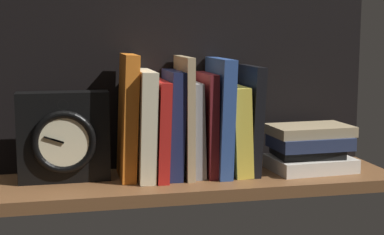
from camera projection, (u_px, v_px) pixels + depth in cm
name	position (u px, v px, depth cm)	size (l,w,h in cm)	color
ground_plane	(196.00, 182.00, 122.93)	(84.39, 23.36, 2.50)	brown
back_panel	(185.00, 79.00, 130.59)	(84.39, 1.20, 39.12)	black
book_orange_pandolfini	(128.00, 117.00, 120.08)	(2.82, 12.53, 25.55)	orange
book_cream_twain	(144.00, 124.00, 121.04)	(3.23, 15.95, 22.25)	beige
book_red_requiem	(159.00, 128.00, 121.85)	(2.29, 16.48, 20.20)	red
book_navy_bierce	(172.00, 123.00, 122.33)	(2.86, 13.97, 22.10)	#192147
book_tan_shortstories	(184.00, 116.00, 122.66)	(1.62, 14.89, 24.99)	tan
book_gray_chess	(195.00, 128.00, 123.56)	(2.50, 12.19, 19.67)	gray
book_maroon_dawkins	(207.00, 124.00, 123.97)	(1.95, 13.76, 21.49)	maroon
book_blue_modern	(219.00, 116.00, 124.32)	(2.78, 15.93, 24.53)	#2D4C8E
book_yellow_seinlanguage	(234.00, 129.00, 125.50)	(3.60, 14.45, 18.71)	gold
book_black_skeptic	(249.00, 119.00, 125.88)	(2.16, 14.31, 22.90)	black
framed_clock	(64.00, 137.00, 117.58)	(18.19, 6.49, 18.19)	black
book_stack_side	(309.00, 148.00, 128.09)	(18.13, 13.45, 9.84)	beige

